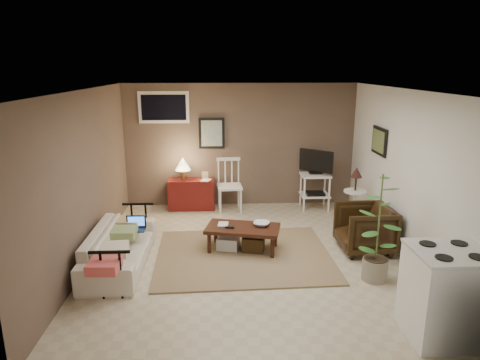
{
  "coord_description": "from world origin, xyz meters",
  "views": [
    {
      "loc": [
        -0.37,
        -5.77,
        2.7
      ],
      "look_at": [
        -0.1,
        0.35,
        1.07
      ],
      "focal_mm": 32.0,
      "sensor_mm": 36.0,
      "label": 1
    }
  ],
  "objects_px": {
    "stove": "(446,294)",
    "tv_stand": "(315,178)",
    "coffee_table": "(242,237)",
    "armchair": "(365,226)",
    "potted_plant": "(379,224)",
    "side_table": "(355,190)",
    "sofa": "(119,241)",
    "red_console": "(191,191)",
    "spindle_chair": "(229,187)"
  },
  "relations": [
    {
      "from": "coffee_table",
      "to": "spindle_chair",
      "type": "xyz_separation_m",
      "value": [
        -0.15,
        1.91,
        0.24
      ]
    },
    {
      "from": "spindle_chair",
      "to": "tv_stand",
      "type": "height_order",
      "value": "tv_stand"
    },
    {
      "from": "coffee_table",
      "to": "stove",
      "type": "xyz_separation_m",
      "value": [
        1.95,
        -2.2,
        0.25
      ]
    },
    {
      "from": "red_console",
      "to": "tv_stand",
      "type": "distance_m",
      "value": 2.43
    },
    {
      "from": "stove",
      "to": "tv_stand",
      "type": "bearing_deg",
      "value": 96.13
    },
    {
      "from": "sofa",
      "to": "red_console",
      "type": "relative_size",
      "value": 1.8
    },
    {
      "from": "red_console",
      "to": "tv_stand",
      "type": "xyz_separation_m",
      "value": [
        2.41,
        -0.11,
        0.26
      ]
    },
    {
      "from": "coffee_table",
      "to": "tv_stand",
      "type": "bearing_deg",
      "value": 51.97
    },
    {
      "from": "spindle_chair",
      "to": "tv_stand",
      "type": "distance_m",
      "value": 1.67
    },
    {
      "from": "coffee_table",
      "to": "spindle_chair",
      "type": "relative_size",
      "value": 1.17
    },
    {
      "from": "side_table",
      "to": "stove",
      "type": "bearing_deg",
      "value": -90.93
    },
    {
      "from": "spindle_chair",
      "to": "potted_plant",
      "type": "bearing_deg",
      "value": -57.6
    },
    {
      "from": "armchair",
      "to": "stove",
      "type": "distance_m",
      "value": 2.14
    },
    {
      "from": "coffee_table",
      "to": "potted_plant",
      "type": "xyz_separation_m",
      "value": [
        1.68,
        -0.98,
        0.54
      ]
    },
    {
      "from": "sofa",
      "to": "red_console",
      "type": "bearing_deg",
      "value": -18.82
    },
    {
      "from": "red_console",
      "to": "spindle_chair",
      "type": "relative_size",
      "value": 1.02
    },
    {
      "from": "spindle_chair",
      "to": "stove",
      "type": "relative_size",
      "value": 1.04
    },
    {
      "from": "spindle_chair",
      "to": "stove",
      "type": "height_order",
      "value": "spindle_chair"
    },
    {
      "from": "coffee_table",
      "to": "armchair",
      "type": "height_order",
      "value": "armchair"
    },
    {
      "from": "sofa",
      "to": "stove",
      "type": "distance_m",
      "value": 4.1
    },
    {
      "from": "potted_plant",
      "to": "coffee_table",
      "type": "bearing_deg",
      "value": 149.9
    },
    {
      "from": "coffee_table",
      "to": "tv_stand",
      "type": "relative_size",
      "value": 1.01
    },
    {
      "from": "coffee_table",
      "to": "armchair",
      "type": "relative_size",
      "value": 1.52
    },
    {
      "from": "coffee_table",
      "to": "sofa",
      "type": "relative_size",
      "value": 0.64
    },
    {
      "from": "side_table",
      "to": "tv_stand",
      "type": "bearing_deg",
      "value": 118.36
    },
    {
      "from": "sofa",
      "to": "red_console",
      "type": "xyz_separation_m",
      "value": [
        0.83,
        2.44,
        -0.01
      ]
    },
    {
      "from": "red_console",
      "to": "side_table",
      "type": "bearing_deg",
      "value": -19.48
    },
    {
      "from": "spindle_chair",
      "to": "side_table",
      "type": "xyz_separation_m",
      "value": [
        2.15,
        -0.9,
        0.17
      ]
    },
    {
      "from": "spindle_chair",
      "to": "red_console",
      "type": "bearing_deg",
      "value": 170.46
    },
    {
      "from": "side_table",
      "to": "armchair",
      "type": "relative_size",
      "value": 1.35
    },
    {
      "from": "potted_plant",
      "to": "stove",
      "type": "relative_size",
      "value": 1.5
    },
    {
      "from": "side_table",
      "to": "armchair",
      "type": "xyz_separation_m",
      "value": [
        -0.17,
        -1.08,
        -0.26
      ]
    },
    {
      "from": "sofa",
      "to": "red_console",
      "type": "distance_m",
      "value": 2.58
    },
    {
      "from": "stove",
      "to": "armchair",
      "type": "bearing_deg",
      "value": 93.13
    },
    {
      "from": "red_console",
      "to": "armchair",
      "type": "xyz_separation_m",
      "value": [
        2.74,
        -2.1,
        0.03
      ]
    },
    {
      "from": "side_table",
      "to": "armchair",
      "type": "height_order",
      "value": "side_table"
    },
    {
      "from": "coffee_table",
      "to": "side_table",
      "type": "relative_size",
      "value": 1.13
    },
    {
      "from": "coffee_table",
      "to": "side_table",
      "type": "height_order",
      "value": "side_table"
    },
    {
      "from": "tv_stand",
      "to": "potted_plant",
      "type": "bearing_deg",
      "value": -86.58
    },
    {
      "from": "sofa",
      "to": "stove",
      "type": "height_order",
      "value": "stove"
    },
    {
      "from": "coffee_table",
      "to": "side_table",
      "type": "distance_m",
      "value": 2.28
    },
    {
      "from": "coffee_table",
      "to": "potted_plant",
      "type": "relative_size",
      "value": 0.81
    },
    {
      "from": "coffee_table",
      "to": "spindle_chair",
      "type": "height_order",
      "value": "spindle_chair"
    },
    {
      "from": "spindle_chair",
      "to": "side_table",
      "type": "height_order",
      "value": "side_table"
    },
    {
      "from": "sofa",
      "to": "spindle_chair",
      "type": "distance_m",
      "value": 2.8
    },
    {
      "from": "tv_stand",
      "to": "stove",
      "type": "distance_m",
      "value": 4.15
    },
    {
      "from": "potted_plant",
      "to": "stove",
      "type": "distance_m",
      "value": 1.28
    },
    {
      "from": "coffee_table",
      "to": "stove",
      "type": "height_order",
      "value": "stove"
    },
    {
      "from": "tv_stand",
      "to": "stove",
      "type": "height_order",
      "value": "tv_stand"
    },
    {
      "from": "red_console",
      "to": "armchair",
      "type": "bearing_deg",
      "value": -37.55
    }
  ]
}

